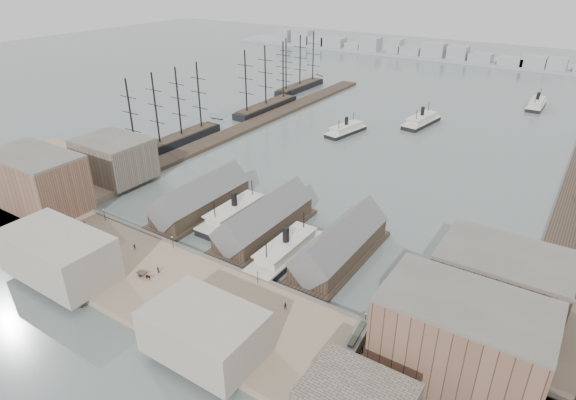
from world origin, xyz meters
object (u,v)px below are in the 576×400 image
Objects in this scene: ferry_docked_west at (235,213)px; tram at (356,342)px; horse_cart_right at (228,320)px; horse_cart_center at (146,276)px; horse_cart_left at (83,226)px.

tram is (59.32, -32.80, 1.48)m from ferry_docked_west.
horse_cart_center is at bearing 71.68° from horse_cart_right.
tram is at bearing -88.86° from horse_cart_center.
horse_cart_left is 0.94× the size of horse_cart_center.
tram is 29.38m from horse_cart_right.
ferry_docked_west is at bearing -44.22° from horse_cart_left.
horse_cart_left is at bearing 72.70° from horse_cart_center.
horse_cart_right is at bearing -52.91° from ferry_docked_west.
horse_cart_left is at bearing -135.40° from ferry_docked_west.
horse_cart_center is at bearing -178.30° from tram.
tram is at bearing -88.57° from horse_cart_right.
tram is 2.36× the size of horse_cart_left.
ferry_docked_west reaches higher than horse_cart_right.
ferry_docked_west is 46.51m from horse_cart_left.
horse_cart_center is (2.65, -39.84, 0.33)m from ferry_docked_west.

